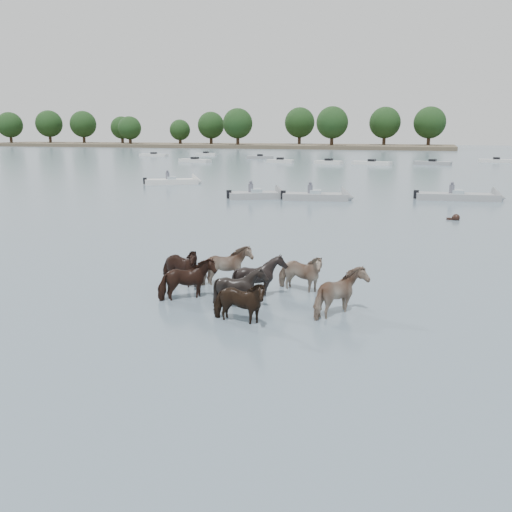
% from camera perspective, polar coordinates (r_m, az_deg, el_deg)
% --- Properties ---
extents(ground, '(400.00, 400.00, 0.00)m').
position_cam_1_polar(ground, '(15.43, 0.13, -5.14)').
color(ground, slate).
rests_on(ground, ground).
extents(shoreline, '(160.00, 30.00, 1.00)m').
position_cam_1_polar(shoreline, '(180.14, -6.27, 11.69)').
color(shoreline, '#4C4233').
rests_on(shoreline, ground).
extents(pony_herd, '(7.03, 4.57, 1.47)m').
position_cam_1_polar(pony_herd, '(15.72, -1.05, -2.77)').
color(pony_herd, black).
rests_on(pony_herd, ground).
extents(swimming_pony, '(0.72, 0.44, 0.44)m').
position_cam_1_polar(swimming_pony, '(32.08, 20.51, 3.81)').
color(swimming_pony, black).
rests_on(swimming_pony, ground).
extents(motorboat_a, '(4.71, 3.42, 1.92)m').
position_cam_1_polar(motorboat_a, '(39.97, 0.99, 6.52)').
color(motorboat_a, gray).
rests_on(motorboat_a, ground).
extents(motorboat_b, '(5.40, 2.56, 1.92)m').
position_cam_1_polar(motorboat_b, '(39.28, 7.46, 6.29)').
color(motorboat_b, gray).
rests_on(motorboat_b, ground).
extents(motorboat_c, '(6.47, 2.35, 1.92)m').
position_cam_1_polar(motorboat_c, '(41.83, 21.80, 5.87)').
color(motorboat_c, gray).
rests_on(motorboat_c, ground).
extents(motorboat_f, '(5.47, 4.04, 1.92)m').
position_cam_1_polar(motorboat_f, '(51.62, -8.17, 7.88)').
color(motorboat_f, silver).
rests_on(motorboat_f, ground).
extents(distant_flotilla, '(105.70, 25.71, 0.93)m').
position_cam_1_polar(distant_flotilla, '(90.13, 15.46, 9.77)').
color(distant_flotilla, silver).
rests_on(distant_flotilla, ground).
extents(treeline, '(152.38, 23.86, 12.44)m').
position_cam_1_polar(treeline, '(178.74, -5.55, 13.84)').
color(treeline, '#382619').
rests_on(treeline, ground).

